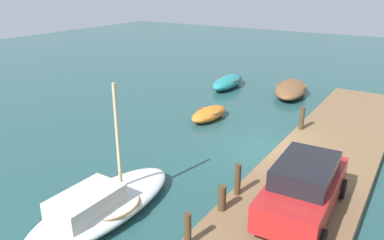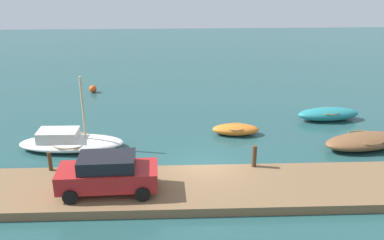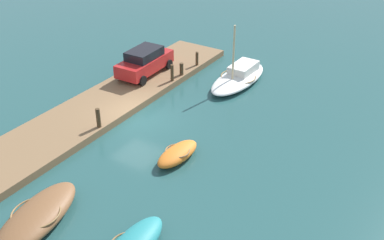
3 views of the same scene
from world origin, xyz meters
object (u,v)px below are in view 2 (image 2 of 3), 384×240
(mooring_post_mid_west, at_px, (90,162))
(parked_car, at_px, (108,173))
(dinghy_orange, at_px, (236,129))
(rowboat_teal, at_px, (328,114))
(mooring_post_west, at_px, (50,161))
(mooring_post_mid_east, at_px, (112,159))
(marker_buoy, at_px, (93,89))
(sailboat_white, at_px, (69,142))
(motorboat_brown, at_px, (365,141))
(mooring_post_east, at_px, (254,156))

(mooring_post_mid_west, bearing_deg, parked_car, -60.87)
(dinghy_orange, distance_m, rowboat_teal, 6.66)
(mooring_post_west, bearing_deg, rowboat_teal, 23.78)
(rowboat_teal, xyz_separation_m, mooring_post_west, (-15.95, -7.03, 0.47))
(mooring_post_mid_east, xyz_separation_m, marker_buoy, (-3.31, 13.53, -0.67))
(rowboat_teal, height_order, mooring_post_mid_east, mooring_post_mid_east)
(sailboat_white, bearing_deg, motorboat_brown, -1.45)
(mooring_post_mid_east, bearing_deg, motorboat_brown, 11.36)
(rowboat_teal, bearing_deg, mooring_post_west, -160.02)
(parked_car, bearing_deg, mooring_post_west, 143.70)
(marker_buoy, bearing_deg, parked_car, -77.72)
(sailboat_white, xyz_separation_m, mooring_post_mid_east, (2.85, -3.34, 0.55))
(rowboat_teal, bearing_deg, parked_car, -148.43)
(dinghy_orange, height_order, mooring_post_mid_east, mooring_post_mid_east)
(dinghy_orange, xyz_separation_m, mooring_post_east, (0.23, -4.90, 0.63))
(motorboat_brown, xyz_separation_m, sailboat_white, (-16.42, 0.62, -0.01))
(sailboat_white, relative_size, mooring_post_west, 6.10)
(mooring_post_west, relative_size, mooring_post_east, 0.86)
(motorboat_brown, xyz_separation_m, mooring_post_mid_east, (-13.57, -2.73, 0.54))
(mooring_post_west, relative_size, mooring_post_mid_west, 1.17)
(motorboat_brown, distance_m, mooring_post_west, 16.79)
(motorboat_brown, height_order, mooring_post_west, mooring_post_west)
(dinghy_orange, height_order, parked_car, parked_car)
(sailboat_white, bearing_deg, mooring_post_east, -18.27)
(dinghy_orange, bearing_deg, marker_buoy, 142.31)
(motorboat_brown, height_order, rowboat_teal, rowboat_teal)
(motorboat_brown, xyz_separation_m, marker_buoy, (-16.88, 10.81, -0.13))
(mooring_post_west, bearing_deg, motorboat_brown, 9.35)
(mooring_post_mid_east, distance_m, parked_car, 2.13)
(mooring_post_mid_west, distance_m, parked_car, 2.46)
(sailboat_white, relative_size, mooring_post_mid_east, 5.31)
(dinghy_orange, relative_size, motorboat_brown, 0.56)
(sailboat_white, bearing_deg, parked_car, -60.92)
(mooring_post_mid_east, height_order, mooring_post_east, mooring_post_east)
(dinghy_orange, xyz_separation_m, sailboat_white, (-9.49, -1.56, 0.08))
(dinghy_orange, bearing_deg, mooring_post_west, -149.77)
(sailboat_white, distance_m, marker_buoy, 10.20)
(dinghy_orange, relative_size, parked_car, 0.65)
(dinghy_orange, height_order, motorboat_brown, motorboat_brown)
(rowboat_teal, xyz_separation_m, mooring_post_mid_west, (-14.03, -7.03, 0.40))
(mooring_post_west, bearing_deg, marker_buoy, 91.35)
(marker_buoy, bearing_deg, dinghy_orange, -40.94)
(mooring_post_east, bearing_deg, mooring_post_west, 180.00)
(sailboat_white, height_order, parked_car, sailboat_white)
(mooring_post_west, xyz_separation_m, mooring_post_mid_east, (2.99, 0.00, 0.07))
(mooring_post_east, bearing_deg, mooring_post_mid_west, 180.00)
(mooring_post_east, height_order, marker_buoy, mooring_post_east)
(mooring_post_mid_east, relative_size, mooring_post_east, 0.99)
(parked_car, bearing_deg, motorboat_brown, 17.72)
(mooring_post_mid_west, distance_m, mooring_post_east, 7.95)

